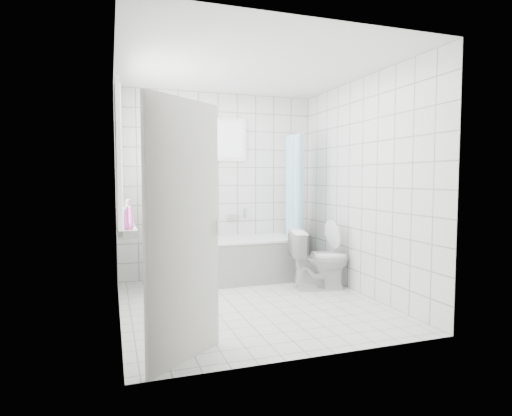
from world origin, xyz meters
name	(u,v)px	position (x,y,z in m)	size (l,w,h in m)	color
ground	(251,304)	(0.00, 0.00, 0.00)	(3.00, 3.00, 0.00)	white
ceiling	(251,67)	(0.00, 0.00, 2.60)	(3.00, 3.00, 0.00)	white
wall_back	(219,185)	(0.00, 1.50, 1.30)	(2.80, 0.02, 2.60)	white
wall_front	(313,192)	(0.00, -1.50, 1.30)	(2.80, 0.02, 2.60)	white
wall_left	(117,189)	(-1.40, 0.00, 1.30)	(0.02, 3.00, 2.60)	white
wall_right	(362,187)	(1.40, 0.00, 1.30)	(0.02, 3.00, 2.60)	white
window_left	(121,160)	(-1.35, 0.30, 1.60)	(0.01, 0.90, 1.40)	white
window_back	(226,140)	(0.10, 1.46, 1.95)	(0.50, 0.01, 0.50)	white
window_sill	(126,229)	(-1.31, 0.30, 0.86)	(0.18, 1.02, 0.08)	white
door	(184,232)	(-0.94, -1.23, 1.00)	(0.04, 0.80, 2.00)	silver
bathtub	(232,260)	(0.09, 1.12, 0.29)	(1.83, 0.77, 0.58)	white
partition_wall	(159,230)	(-0.89, 1.07, 0.75)	(0.15, 0.85, 1.50)	white
tiled_ledge	(294,253)	(1.12, 1.38, 0.28)	(0.40, 0.24, 0.55)	white
toilet	(319,259)	(1.03, 0.37, 0.38)	(0.42, 0.74, 0.76)	white
curtain_rod	(291,136)	(0.95, 1.10, 2.00)	(0.02, 0.02, 0.80)	silver
shower_curtain	(295,200)	(0.95, 0.97, 1.10)	(0.14, 0.48, 1.78)	#56C2FF
tub_faucet	(232,217)	(0.19, 1.46, 0.85)	(0.18, 0.06, 0.06)	silver
sill_bottles	(127,215)	(-1.30, 0.25, 1.01)	(0.18, 0.77, 0.27)	silver
ledge_bottles	(295,228)	(1.13, 1.33, 0.67)	(0.16, 0.19, 0.25)	yellow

